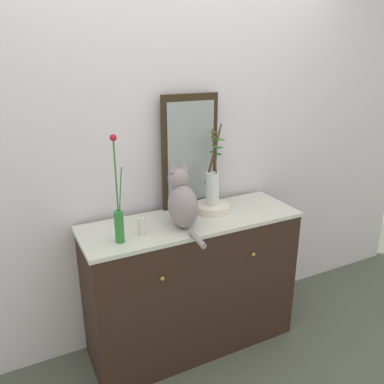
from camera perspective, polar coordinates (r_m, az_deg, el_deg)
The scene contains 9 objects.
ground_plane at distance 2.94m, azimuth 0.00°, elevation -20.83°, with size 6.00×6.00×0.00m, color #50564C.
wall_back at distance 2.59m, azimuth -3.10°, elevation 6.01°, with size 4.40×0.08×2.60m, color silver.
sideboard at distance 2.66m, azimuth 0.00°, elevation -13.18°, with size 1.39×0.49×0.93m.
mirror_leaning at distance 2.54m, azimuth -0.28°, elevation 5.79°, with size 0.39×0.03×0.74m.
cat_sitting at distance 2.30m, azimuth -1.42°, elevation -1.40°, with size 0.19×0.45×0.38m.
vase_slim_green at distance 2.14m, azimuth -10.62°, elevation -3.59°, with size 0.06×0.05×0.60m.
bowl_porcelain at distance 2.57m, azimuth 2.93°, elevation -2.26°, with size 0.23×0.23×0.05m, color silver.
vase_glass_clear at distance 2.51m, azimuth 3.03°, elevation 1.16°, with size 0.13×0.20×0.52m.
candle_pillar at distance 2.24m, azimuth -7.40°, elevation -4.96°, with size 0.04×0.04×0.12m.
Camera 1 is at (-1.01, -2.00, 1.91)m, focal length 36.69 mm.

